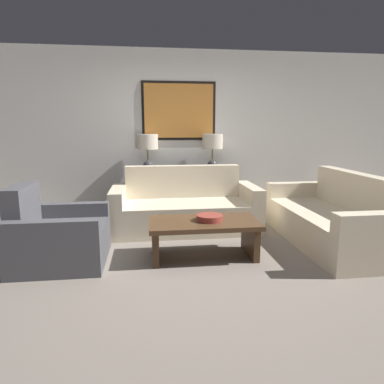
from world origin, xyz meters
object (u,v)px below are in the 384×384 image
(console_table, at_px, (181,195))
(table_lamp_left, at_px, (148,146))
(coffee_table, at_px, (204,230))
(armchair_near_back_wall, at_px, (57,237))
(couch_by_side, at_px, (332,220))
(table_lamp_right, at_px, (212,146))
(decorative_bowl, at_px, (209,218))
(couch_by_back_wall, at_px, (185,209))

(console_table, xyz_separation_m, table_lamp_left, (-0.51, 0.00, 0.79))
(coffee_table, height_order, armchair_near_back_wall, armchair_near_back_wall)
(couch_by_side, height_order, coffee_table, couch_by_side)
(couch_by_side, xyz_separation_m, coffee_table, (-1.68, -0.28, 0.02))
(console_table, relative_size, table_lamp_right, 2.37)
(decorative_bowl, bearing_deg, couch_by_side, 10.11)
(couch_by_back_wall, bearing_deg, decorative_bowl, -82.14)
(couch_by_side, relative_size, armchair_near_back_wall, 2.21)
(couch_by_back_wall, xyz_separation_m, couch_by_side, (1.77, -0.83, 0.00))
(coffee_table, distance_m, decorative_bowl, 0.16)
(decorative_bowl, distance_m, armchair_near_back_wall, 1.66)
(console_table, relative_size, couch_by_side, 0.70)
(couch_by_side, height_order, armchair_near_back_wall, couch_by_side)
(table_lamp_left, distance_m, coffee_table, 2.03)
(decorative_bowl, bearing_deg, armchair_near_back_wall, 178.39)
(console_table, height_order, couch_by_side, couch_by_side)
(couch_by_back_wall, distance_m, coffee_table, 1.12)
(table_lamp_left, xyz_separation_m, couch_by_side, (2.28, -1.47, -0.86))
(console_table, distance_m, table_lamp_right, 0.94)
(table_lamp_left, bearing_deg, table_lamp_right, 0.00)
(couch_by_back_wall, xyz_separation_m, decorative_bowl, (0.15, -1.12, 0.16))
(couch_by_side, height_order, decorative_bowl, couch_by_side)
(coffee_table, xyz_separation_m, armchair_near_back_wall, (-1.58, 0.04, -0.03))
(coffee_table, bearing_deg, couch_by_back_wall, 94.62)
(armchair_near_back_wall, bearing_deg, coffee_table, -1.48)
(couch_by_back_wall, xyz_separation_m, coffee_table, (0.09, -1.11, 0.02))
(console_table, bearing_deg, table_lamp_right, 0.00)
(coffee_table, bearing_deg, console_table, 92.94)
(table_lamp_right, xyz_separation_m, couch_by_side, (1.26, -1.47, -0.86))
(console_table, relative_size, table_lamp_left, 2.37)
(table_lamp_left, relative_size, table_lamp_right, 1.00)
(armchair_near_back_wall, bearing_deg, table_lamp_right, 40.46)
(console_table, relative_size, armchair_near_back_wall, 1.54)
(coffee_table, relative_size, decorative_bowl, 4.12)
(table_lamp_right, relative_size, decorative_bowl, 2.05)
(table_lamp_right, xyz_separation_m, armchair_near_back_wall, (-2.00, -1.71, -0.88))
(console_table, xyz_separation_m, decorative_bowl, (0.15, -1.75, 0.09))
(table_lamp_right, height_order, coffee_table, table_lamp_right)
(decorative_bowl, relative_size, armchair_near_back_wall, 0.32)
(couch_by_side, bearing_deg, decorative_bowl, -169.89)
(decorative_bowl, bearing_deg, table_lamp_left, 110.76)
(console_table, height_order, table_lamp_left, table_lamp_left)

